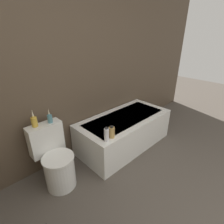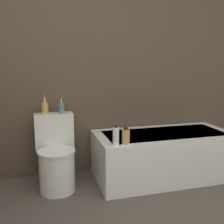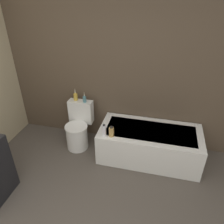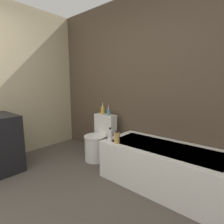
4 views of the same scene
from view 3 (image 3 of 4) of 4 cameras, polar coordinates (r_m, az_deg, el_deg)
The scene contains 7 objects.
wall_back_tiled at distance 3.42m, azimuth -1.61°, elevation 11.99°, with size 6.40×0.06×2.60m.
bathtub at distance 3.45m, azimuth 9.67°, elevation -8.18°, with size 1.52×0.73×0.50m.
toilet at distance 3.66m, azimuth -8.79°, elevation -4.29°, with size 0.40×0.51×0.74m.
vase_gold at distance 3.59m, azimuth -9.52°, elevation 4.13°, with size 0.07×0.07×0.21m.
vase_silver at distance 3.51m, azimuth -7.20°, elevation 3.48°, with size 0.06×0.06×0.18m.
shampoo_bottle_tall at distance 3.10m, azimuth -2.08°, elevation -4.86°, with size 0.06×0.06×0.19m.
shampoo_bottle_short at distance 3.10m, azimuth -0.17°, elevation -5.19°, with size 0.07×0.07×0.16m.
Camera 3 is at (0.86, -0.77, 2.39)m, focal length 35.00 mm.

